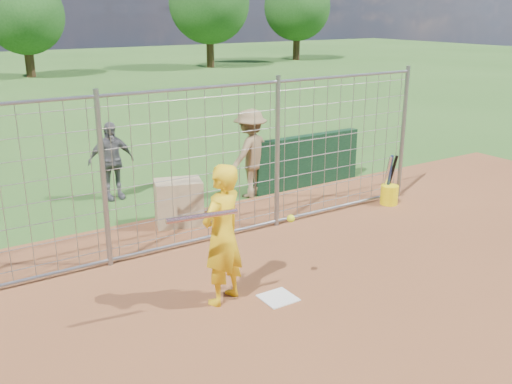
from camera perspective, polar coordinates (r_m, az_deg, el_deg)
ground at (r=7.76m, az=1.36°, el=-10.03°), size 100.00×100.00×0.00m
home_plate at (r=7.61m, az=2.22°, el=-10.55°), size 0.43×0.43×0.02m
dugout_wall at (r=12.17m, az=5.15°, el=3.14°), size 2.60×0.20×1.10m
batter at (r=7.18m, az=-3.39°, el=-4.31°), size 0.79×0.66×1.84m
bystander_b at (r=11.55m, az=-14.28°, el=3.03°), size 0.92×0.39×1.56m
bystander_c at (r=11.34m, az=-0.57°, el=3.87°), size 1.30×1.00×1.77m
equipment_bin at (r=10.05m, az=-7.74°, el=-1.05°), size 0.93×0.76×0.80m
equipment_in_play at (r=6.77m, az=-3.03°, el=-2.48°), size 1.82×0.25×0.42m
bucket_with_bats at (r=11.32m, az=13.18°, el=-0.01°), size 0.34×0.34×0.98m
backstop_fence at (r=8.90m, az=-5.82°, el=2.34°), size 9.08×0.08×2.60m
tree_line at (r=34.51m, az=-22.09°, el=16.78°), size 44.66×6.72×6.48m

